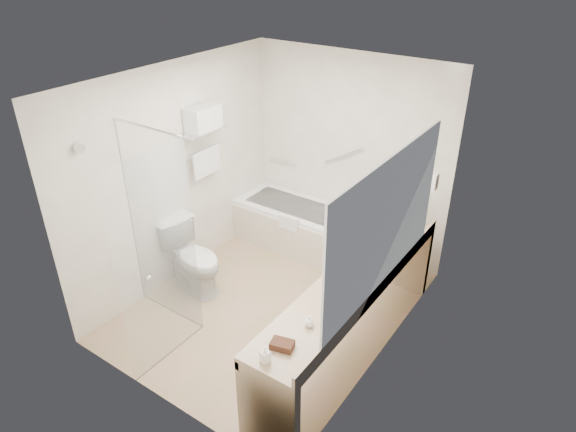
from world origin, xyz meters
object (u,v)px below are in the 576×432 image
Objects in this scene: amenity_basket at (282,345)px; bathtub at (297,225)px; vanity_counter at (351,299)px; water_bottle_left at (360,247)px; toilet at (193,258)px.

bathtub is at bearing 121.27° from amenity_basket.
water_bottle_left is (-0.15, 0.43, 0.30)m from vanity_counter.
amenity_basket reaches higher than bathtub.
toilet reaches higher than bathtub.
amenity_basket is at bearing -91.89° from vanity_counter.
bathtub is at bearing 145.03° from water_bottle_left.
water_bottle_left is at bearing 109.11° from vanity_counter.
amenity_basket reaches higher than toilet.
vanity_counter is (1.52, -1.39, 0.36)m from bathtub.
toilet is 2.23m from amenity_basket.
water_bottle_left reaches higher than amenity_basket.
vanity_counter is 1.99m from toilet.
amenity_basket is (-0.04, -1.06, 0.24)m from vanity_counter.
bathtub is 9.15× the size of amenity_basket.
vanity_counter is 3.31× the size of toilet.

